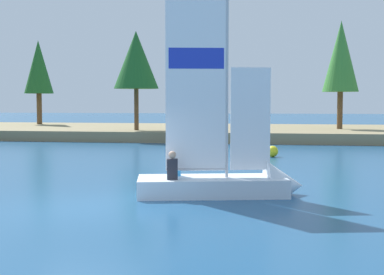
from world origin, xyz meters
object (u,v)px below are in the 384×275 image
shoreline_tree_centre (39,68)px  channel_buoy (273,151)px  sailboat (237,179)px  shoreline_tree_midright (136,60)px  shoreline_tree_right (341,57)px

shoreline_tree_centre → channel_buoy: bearing=-41.4°
shoreline_tree_centre → channel_buoy: (19.06, -16.80, -5.02)m
sailboat → shoreline_tree_midright: bearing=100.0°
shoreline_tree_right → channel_buoy: size_ratio=14.19×
shoreline_tree_centre → shoreline_tree_midright: bearing=-36.4°
shoreline_tree_midright → channel_buoy: bearing=-46.3°
shoreline_tree_midright → shoreline_tree_right: shoreline_tree_right is taller
shoreline_tree_right → sailboat: shoreline_tree_right is taller
shoreline_tree_right → sailboat: bearing=-102.7°
shoreline_tree_centre → channel_buoy: size_ratio=13.27×
shoreline_tree_midright → sailboat: (8.02, -19.55, -4.75)m
shoreline_tree_midright → shoreline_tree_right: size_ratio=0.88×
shoreline_tree_centre → sailboat: shoreline_tree_centre is taller
shoreline_tree_centre → sailboat: bearing=-56.1°
shoreline_tree_right → channel_buoy: (-4.39, -13.00, -5.28)m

